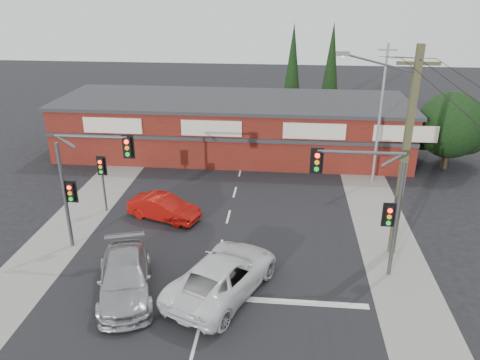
# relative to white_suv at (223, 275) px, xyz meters

# --- Properties ---
(ground) EXTENTS (120.00, 120.00, 0.00)m
(ground) POSITION_rel_white_suv_xyz_m (-0.62, 1.03, -0.85)
(ground) COLOR black
(ground) RESTS_ON ground
(road_strip) EXTENTS (14.00, 70.00, 0.01)m
(road_strip) POSITION_rel_white_suv_xyz_m (-0.62, 6.03, -0.84)
(road_strip) COLOR black
(road_strip) RESTS_ON ground
(verge_left) EXTENTS (3.00, 70.00, 0.02)m
(verge_left) POSITION_rel_white_suv_xyz_m (-9.12, 6.03, -0.84)
(verge_left) COLOR gray
(verge_left) RESTS_ON ground
(verge_right) EXTENTS (3.00, 70.00, 0.02)m
(verge_right) POSITION_rel_white_suv_xyz_m (7.88, 6.03, -0.84)
(verge_right) COLOR gray
(verge_right) RESTS_ON ground
(stop_line) EXTENTS (6.50, 0.35, 0.01)m
(stop_line) POSITION_rel_white_suv_xyz_m (2.88, -0.47, -0.83)
(stop_line) COLOR silver
(stop_line) RESTS_ON ground
(white_suv) EXTENTS (5.03, 6.72, 1.70)m
(white_suv) POSITION_rel_white_suv_xyz_m (0.00, 0.00, 0.00)
(white_suv) COLOR silver
(white_suv) RESTS_ON ground
(silver_suv) EXTENTS (3.70, 5.79, 1.56)m
(silver_suv) POSITION_rel_white_suv_xyz_m (-4.13, -0.54, -0.07)
(silver_suv) COLOR #9FA1A4
(silver_suv) RESTS_ON ground
(red_sedan) EXTENTS (4.36, 2.68, 1.36)m
(red_sedan) POSITION_rel_white_suv_xyz_m (-4.20, 6.40, -0.17)
(red_sedan) COLOR #9E0E09
(red_sedan) RESTS_ON ground
(lane_dashes) EXTENTS (0.12, 39.17, 0.01)m
(lane_dashes) POSITION_rel_white_suv_xyz_m (-0.62, 1.82, -0.83)
(lane_dashes) COLOR silver
(lane_dashes) RESTS_ON ground
(shop_building) EXTENTS (27.30, 8.40, 4.22)m
(shop_building) POSITION_rel_white_suv_xyz_m (-1.62, 18.02, 1.29)
(shop_building) COLOR #551711
(shop_building) RESTS_ON ground
(tree_cluster) EXTENTS (5.90, 5.10, 5.50)m
(tree_cluster) POSITION_rel_white_suv_xyz_m (14.07, 16.47, 2.05)
(tree_cluster) COLOR #2D2116
(tree_cluster) RESTS_ON ground
(conifer_near) EXTENTS (1.80, 1.80, 9.25)m
(conifer_near) POSITION_rel_white_suv_xyz_m (2.88, 25.03, 4.63)
(conifer_near) COLOR #2D2116
(conifer_near) RESTS_ON ground
(conifer_far) EXTENTS (1.80, 1.80, 9.25)m
(conifer_far) POSITION_rel_white_suv_xyz_m (6.38, 27.03, 4.63)
(conifer_far) COLOR #2D2116
(conifer_far) RESTS_ON ground
(traffic_mast_left) EXTENTS (3.77, 0.27, 5.97)m
(traffic_mast_left) POSITION_rel_white_suv_xyz_m (-7.05, 3.04, 3.08)
(traffic_mast_left) COLOR #47494C
(traffic_mast_left) RESTS_ON ground
(traffic_mast_right) EXTENTS (3.96, 0.27, 5.97)m
(traffic_mast_right) POSITION_rel_white_suv_xyz_m (6.24, 2.04, 3.10)
(traffic_mast_right) COLOR #47494C
(traffic_mast_right) RESTS_ON ground
(pedestal_signal) EXTENTS (0.55, 0.27, 3.38)m
(pedestal_signal) POSITION_rel_white_suv_xyz_m (-7.82, 7.04, 1.56)
(pedestal_signal) COLOR #47494C
(pedestal_signal) RESTS_ON ground
(utility_pole) EXTENTS (4.38, 0.59, 10.00)m
(utility_pole) POSITION_rel_white_suv_xyz_m (7.74, 4.02, 4.55)
(utility_pole) COLOR brown
(utility_pole) RESTS_ON ground
(steel_pole) EXTENTS (1.20, 0.16, 9.00)m
(steel_pole) POSITION_rel_white_suv_xyz_m (8.38, 13.03, 3.85)
(steel_pole) COLOR gray
(steel_pole) RESTS_ON ground
(power_lines) EXTENTS (2.01, 29.00, 1.22)m
(power_lines) POSITION_rel_white_suv_xyz_m (7.85, -1.44, 8.19)
(power_lines) COLOR black
(power_lines) RESTS_ON ground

